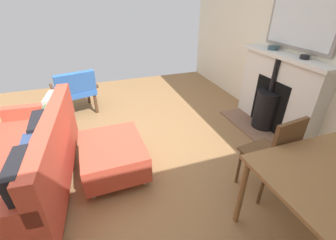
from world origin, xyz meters
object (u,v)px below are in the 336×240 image
at_px(sofa, 30,161).
at_px(dining_table, 330,183).
at_px(mantel_bowl_far, 305,57).
at_px(fireplace, 275,97).
at_px(mantel_bowl_near, 273,48).
at_px(dining_chair_near_fireplace, 275,152).
at_px(ottoman, 113,155).
at_px(armchair_accent, 75,89).

height_order(sofa, dining_table, sofa).
bearing_deg(mantel_bowl_far, fireplace, -82.65).
relative_size(mantel_bowl_far, dining_table, 0.11).
bearing_deg(dining_table, sofa, -31.71).
xyz_separation_m(fireplace, dining_table, (0.98, 1.61, 0.13)).
relative_size(mantel_bowl_near, dining_chair_near_fireplace, 0.16).
bearing_deg(fireplace, dining_table, 58.65).
distance_m(fireplace, mantel_bowl_near, 0.70).
height_order(ottoman, dining_chair_near_fireplace, dining_chair_near_fireplace).
bearing_deg(fireplace, mantel_bowl_near, -97.01).
distance_m(sofa, dining_table, 2.62).
distance_m(sofa, dining_chair_near_fireplace, 2.39).
relative_size(fireplace, ottoman, 1.76).
xyz_separation_m(mantel_bowl_near, dining_chair_near_fireplace, (1.01, 1.36, -0.61)).
relative_size(mantel_bowl_near, ottoman, 0.18).
height_order(fireplace, mantel_bowl_near, mantel_bowl_near).
relative_size(armchair_accent, dining_chair_near_fireplace, 0.86).
xyz_separation_m(ottoman, dining_table, (-1.42, 1.37, 0.40)).
bearing_deg(dining_table, mantel_bowl_near, -118.25).
bearing_deg(dining_table, armchair_accent, -59.67).
relative_size(mantel_bowl_far, ottoman, 0.14).
height_order(mantel_bowl_near, mantel_bowl_far, mantel_bowl_near).
relative_size(dining_table, dining_chair_near_fireplace, 1.12).
bearing_deg(ottoman, fireplace, -174.31).
distance_m(fireplace, dining_table, 1.89).
distance_m(fireplace, mantel_bowl_far, 0.70).
height_order(mantel_bowl_far, dining_table, mantel_bowl_far).
xyz_separation_m(fireplace, mantel_bowl_near, (-0.03, -0.28, 0.64)).
relative_size(fireplace, dining_table, 1.42).
bearing_deg(dining_chair_near_fireplace, fireplace, -131.80).
xyz_separation_m(mantel_bowl_near, armchair_accent, (2.81, -1.17, -0.70)).
xyz_separation_m(armchair_accent, dining_table, (-1.79, 3.06, 0.19)).
height_order(mantel_bowl_far, armchair_accent, mantel_bowl_far).
bearing_deg(dining_chair_near_fireplace, armchair_accent, -54.62).
bearing_deg(dining_chair_near_fireplace, mantel_bowl_near, -126.37).
distance_m(mantel_bowl_far, armchair_accent, 3.36).
height_order(sofa, dining_chair_near_fireplace, dining_chair_near_fireplace).
bearing_deg(armchair_accent, fireplace, 152.38).
xyz_separation_m(mantel_bowl_near, ottoman, (2.43, 0.52, -0.91)).
relative_size(sofa, dining_chair_near_fireplace, 2.02).
bearing_deg(dining_chair_near_fireplace, mantel_bowl_far, -140.79).
bearing_deg(sofa, mantel_bowl_near, -170.84).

